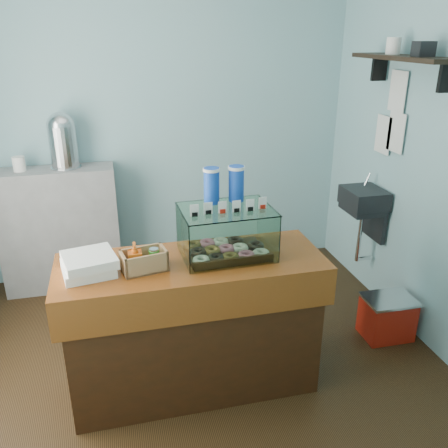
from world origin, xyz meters
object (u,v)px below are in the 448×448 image
object	(u,v)px
coffee_urn	(63,139)
red_cooler	(387,317)
counter	(194,324)
display_case	(225,227)

from	to	relation	value
coffee_urn	red_cooler	world-z (taller)	coffee_urn
coffee_urn	red_cooler	bearing A→B (deg)	-31.67
counter	coffee_urn	size ratio (longest dim) A/B	3.43
display_case	coffee_urn	world-z (taller)	coffee_urn
display_case	coffee_urn	size ratio (longest dim) A/B	1.20
display_case	coffee_urn	bearing A→B (deg)	121.71
display_case	red_cooler	size ratio (longest dim) A/B	1.49
display_case	coffee_urn	xyz separation A→B (m)	(-1.01, 1.52, 0.28)
counter	red_cooler	distance (m)	1.55
display_case	coffee_urn	distance (m)	1.84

